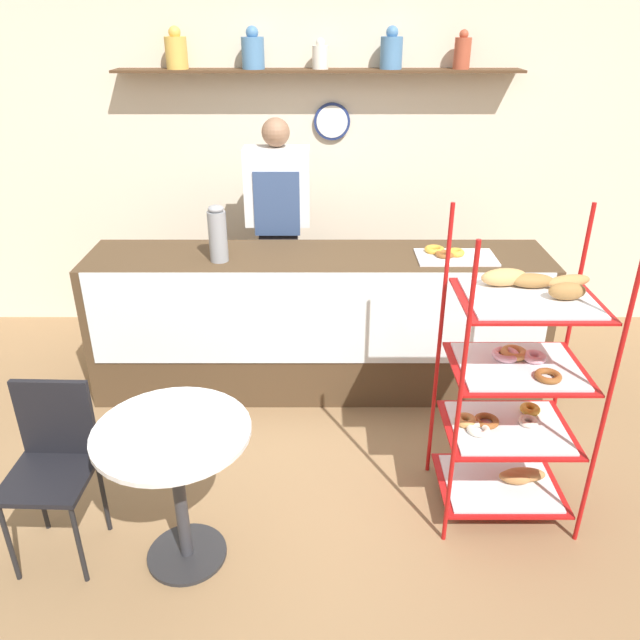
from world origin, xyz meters
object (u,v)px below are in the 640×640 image
at_px(person_worker, 281,231).
at_px(cafe_table, 178,463).
at_px(donut_tray_counter, 453,255).
at_px(coffee_carafe, 220,234).
at_px(cafe_chair, 56,452).
at_px(pastry_rack, 518,387).

distance_m(person_worker, cafe_table, 2.19).
bearing_deg(person_worker, donut_tray_counter, -27.14).
xyz_separation_m(coffee_carafe, donut_tray_counter, (1.48, 0.06, -0.16)).
relative_size(cafe_table, cafe_chair, 0.85).
bearing_deg(cafe_chair, person_worker, 66.71).
relative_size(pastry_rack, cafe_table, 2.11).
bearing_deg(cafe_table, person_worker, 80.64).
bearing_deg(cafe_chair, coffee_carafe, 67.83).
bearing_deg(coffee_carafe, cafe_table, -90.58).
bearing_deg(donut_tray_counter, pastry_rack, -83.62).
xyz_separation_m(person_worker, cafe_table, (-0.35, -2.12, -0.39)).
height_order(cafe_table, coffee_carafe, coffee_carafe).
bearing_deg(pastry_rack, donut_tray_counter, 96.38).
height_order(person_worker, cafe_table, person_worker).
xyz_separation_m(pastry_rack, donut_tray_counter, (-0.13, 1.15, 0.27)).
height_order(pastry_rack, person_worker, person_worker).
bearing_deg(person_worker, cafe_table, -99.36).
height_order(pastry_rack, cafe_chair, pastry_rack).
relative_size(cafe_chair, donut_tray_counter, 1.76).
distance_m(cafe_table, donut_tray_counter, 2.19).
bearing_deg(cafe_chair, pastry_rack, 9.12).
height_order(pastry_rack, donut_tray_counter, pastry_rack).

